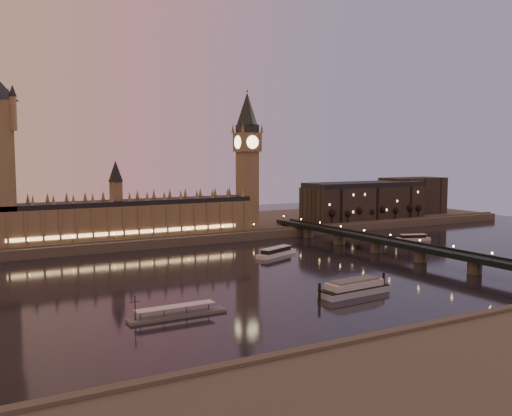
{
  "coord_description": "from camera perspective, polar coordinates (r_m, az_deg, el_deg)",
  "views": [
    {
      "loc": [
        -151.17,
        -255.71,
        62.54
      ],
      "look_at": [
        12.95,
        35.0,
        30.62
      ],
      "focal_mm": 40.0,
      "sensor_mm": 36.0,
      "label": 1
    }
  ],
  "objects": [
    {
      "name": "ground",
      "position": [
        303.56,
        1.13,
        -6.43
      ],
      "size": [
        700.0,
        700.0,
        0.0
      ],
      "primitive_type": "plane",
      "color": "black",
      "rests_on": "ground"
    },
    {
      "name": "bare_tree_1",
      "position": [
        468.45,
        9.0,
        -0.51
      ],
      "size": [
        5.5,
        5.5,
        11.18
      ],
      "color": "black",
      "rests_on": "ground"
    },
    {
      "name": "moored_barge",
      "position": [
        259.53,
        9.8,
        -7.86
      ],
      "size": [
        40.0,
        12.44,
        7.35
      ],
      "rotation": [
        0.0,
        0.0,
        0.08
      ],
      "color": "#9CAEC6",
      "rests_on": "ground"
    },
    {
      "name": "bare_tree_3",
      "position": [
        485.75,
        11.51,
        -0.34
      ],
      "size": [
        5.5,
        5.5,
        11.18
      ],
      "color": "black",
      "rests_on": "ground"
    },
    {
      "name": "westminster_bridge",
      "position": [
        357.18,
        13.92,
        -3.89
      ],
      "size": [
        13.2,
        260.0,
        15.3
      ],
      "color": "black",
      "rests_on": "ground"
    },
    {
      "name": "cruise_boat_a",
      "position": [
        351.17,
        2.03,
        -4.42
      ],
      "size": [
        32.98,
        19.76,
        5.26
      ],
      "rotation": [
        0.0,
        0.0,
        0.41
      ],
      "color": "silver",
      "rests_on": "ground"
    },
    {
      "name": "bare_tree_0",
      "position": [
        460.15,
        7.67,
        -0.6
      ],
      "size": [
        5.5,
        5.5,
        11.18
      ],
      "color": "black",
      "rests_on": "ground"
    },
    {
      "name": "bare_tree_7",
      "position": [
        522.9,
        16.02,
        -0.04
      ],
      "size": [
        5.5,
        5.5,
        11.18
      ],
      "color": "black",
      "rests_on": "ground"
    },
    {
      "name": "big_ben",
      "position": [
        428.94,
        -0.88,
        5.65
      ],
      "size": [
        17.68,
        17.68,
        104.0
      ],
      "color": "brown",
      "rests_on": "ground"
    },
    {
      "name": "palace_of_westminster",
      "position": [
        394.84,
        -12.95,
        -0.61
      ],
      "size": [
        180.0,
        26.62,
        52.0
      ],
      "color": "brown",
      "rests_on": "ground"
    },
    {
      "name": "far_embankment",
      "position": [
        461.91,
        -6.1,
        -1.98
      ],
      "size": [
        560.0,
        130.0,
        6.0
      ],
      "primitive_type": "cube",
      "color": "#423D35",
      "rests_on": "ground"
    },
    {
      "name": "cruise_boat_b",
      "position": [
        427.79,
        15.44,
        -2.87
      ],
      "size": [
        25.01,
        14.46,
        4.51
      ],
      "rotation": [
        0.0,
        0.0,
        -0.37
      ],
      "color": "silver",
      "rests_on": "ground"
    },
    {
      "name": "city_block",
      "position": [
        520.48,
        12.35,
        0.89
      ],
      "size": [
        155.0,
        45.0,
        34.0
      ],
      "color": "black",
      "rests_on": "ground"
    },
    {
      "name": "bare_tree_5",
      "position": [
        503.93,
        13.85,
        -0.19
      ],
      "size": [
        5.5,
        5.5,
        11.18
      ],
      "color": "black",
      "rests_on": "ground"
    },
    {
      "name": "bare_tree_6",
      "position": [
        513.32,
        14.95,
        -0.11
      ],
      "size": [
        5.5,
        5.5,
        11.18
      ],
      "color": "black",
      "rests_on": "ground"
    },
    {
      "name": "bare_tree_4",
      "position": [
        494.74,
        12.7,
        -0.26
      ],
      "size": [
        5.5,
        5.5,
        11.18
      ],
      "color": "black",
      "rests_on": "ground"
    },
    {
      "name": "bare_tree_2",
      "position": [
        476.99,
        10.28,
        -0.43
      ],
      "size": [
        5.5,
        5.5,
        11.18
      ],
      "color": "black",
      "rests_on": "ground"
    },
    {
      "name": "pontoon_pier",
      "position": [
        224.71,
        -7.88,
        -10.45
      ],
      "size": [
        39.04,
        6.51,
        10.41
      ],
      "color": "#595B5E",
      "rests_on": "ground"
    }
  ]
}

